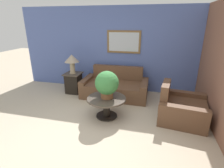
% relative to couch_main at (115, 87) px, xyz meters
% --- Properties ---
extents(ground_plane, '(20.00, 20.00, 0.00)m').
position_rel_couch_main_xyz_m(ground_plane, '(0.02, -2.05, -0.27)').
color(ground_plane, '#BCAD93').
extents(wall_back, '(6.69, 0.09, 2.60)m').
position_rel_couch_main_xyz_m(wall_back, '(0.02, 0.63, 1.04)').
color(wall_back, '#5166A8').
rests_on(wall_back, ground_plane).
extents(wall_right, '(0.06, 4.65, 2.60)m').
position_rel_couch_main_xyz_m(wall_right, '(2.40, -0.73, 1.03)').
color(wall_right, brown).
rests_on(wall_right, ground_plane).
extents(couch_main, '(1.93, 0.99, 0.85)m').
position_rel_couch_main_xyz_m(couch_main, '(0.00, 0.00, 0.00)').
color(couch_main, brown).
rests_on(couch_main, ground_plane).
extents(armchair, '(1.13, 1.19, 0.85)m').
position_rel_couch_main_xyz_m(armchair, '(1.78, -0.96, -0.00)').
color(armchair, brown).
rests_on(armchair, ground_plane).
extents(coffee_table, '(0.90, 0.90, 0.48)m').
position_rel_couch_main_xyz_m(coffee_table, '(0.08, -1.26, 0.08)').
color(coffee_table, black).
rests_on(coffee_table, ground_plane).
extents(side_table, '(0.50, 0.50, 0.64)m').
position_rel_couch_main_xyz_m(side_table, '(-1.33, -0.05, 0.05)').
color(side_table, black).
rests_on(side_table, ground_plane).
extents(table_lamp, '(0.44, 0.44, 0.58)m').
position_rel_couch_main_xyz_m(table_lamp, '(-1.33, -0.05, 0.78)').
color(table_lamp, tan).
rests_on(table_lamp, side_table).
extents(potted_plant_on_table, '(0.54, 0.54, 0.63)m').
position_rel_couch_main_xyz_m(potted_plant_on_table, '(0.09, -1.24, 0.55)').
color(potted_plant_on_table, brown).
rests_on(potted_plant_on_table, coffee_table).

